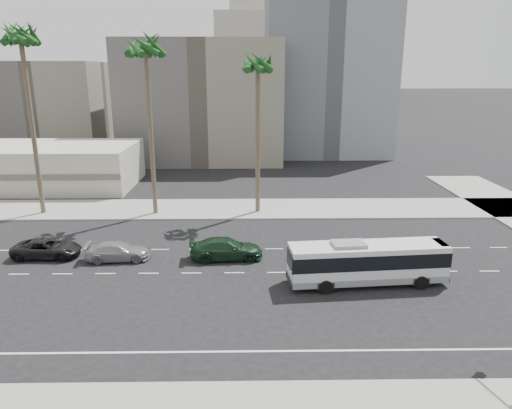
{
  "coord_description": "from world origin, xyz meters",
  "views": [
    {
      "loc": [
        -4.96,
        -29.94,
        13.62
      ],
      "look_at": [
        -4.43,
        4.0,
        3.83
      ],
      "focal_mm": 32.64,
      "sensor_mm": 36.0,
      "label": 1
    }
  ],
  "objects_px": {
    "car_a": "(226,249)",
    "palm_far": "(21,41)",
    "city_bus": "(367,262)",
    "car_c": "(47,248)",
    "palm_near": "(258,68)",
    "palm_mid": "(146,53)",
    "car_b": "(118,251)"
  },
  "relations": [
    {
      "from": "car_a",
      "to": "car_b",
      "type": "bearing_deg",
      "value": 87.09
    },
    {
      "from": "palm_mid",
      "to": "palm_far",
      "type": "xyz_separation_m",
      "value": [
        -11.1,
        0.27,
        1.01
      ]
    },
    {
      "from": "city_bus",
      "to": "palm_far",
      "type": "bearing_deg",
      "value": 145.14
    },
    {
      "from": "car_c",
      "to": "palm_near",
      "type": "height_order",
      "value": "palm_near"
    },
    {
      "from": "palm_near",
      "to": "city_bus",
      "type": "bearing_deg",
      "value": -67.0
    },
    {
      "from": "car_a",
      "to": "palm_far",
      "type": "xyz_separation_m",
      "value": [
        -18.59,
        11.63,
        15.39
      ]
    },
    {
      "from": "car_a",
      "to": "palm_far",
      "type": "distance_m",
      "value": 26.79
    },
    {
      "from": "car_c",
      "to": "palm_near",
      "type": "xyz_separation_m",
      "value": [
        16.17,
        11.27,
        13.16
      ]
    },
    {
      "from": "palm_far",
      "to": "car_c",
      "type": "bearing_deg",
      "value": -65.77
    },
    {
      "from": "car_a",
      "to": "palm_near",
      "type": "distance_m",
      "value": 17.79
    },
    {
      "from": "car_a",
      "to": "palm_near",
      "type": "relative_size",
      "value": 0.35
    },
    {
      "from": "palm_mid",
      "to": "palm_far",
      "type": "height_order",
      "value": "palm_far"
    },
    {
      "from": "palm_mid",
      "to": "palm_near",
      "type": "bearing_deg",
      "value": 2.39
    },
    {
      "from": "car_a",
      "to": "palm_far",
      "type": "bearing_deg",
      "value": 54.12
    },
    {
      "from": "city_bus",
      "to": "car_a",
      "type": "bearing_deg",
      "value": 149.77
    },
    {
      "from": "car_a",
      "to": "car_c",
      "type": "distance_m",
      "value": 13.59
    },
    {
      "from": "city_bus",
      "to": "palm_far",
      "type": "xyz_separation_m",
      "value": [
        -28.07,
        16.09,
        14.62
      ]
    },
    {
      "from": "palm_far",
      "to": "palm_mid",
      "type": "bearing_deg",
      "value": -1.37
    },
    {
      "from": "car_b",
      "to": "palm_far",
      "type": "xyz_separation_m",
      "value": [
        -10.5,
        11.76,
        15.5
      ]
    },
    {
      "from": "car_b",
      "to": "palm_near",
      "type": "distance_m",
      "value": 20.73
    },
    {
      "from": "palm_mid",
      "to": "car_a",
      "type": "bearing_deg",
      "value": -56.64
    },
    {
      "from": "car_b",
      "to": "car_c",
      "type": "bearing_deg",
      "value": 78.48
    },
    {
      "from": "city_bus",
      "to": "car_a",
      "type": "height_order",
      "value": "city_bus"
    },
    {
      "from": "palm_mid",
      "to": "car_b",
      "type": "bearing_deg",
      "value": -92.99
    },
    {
      "from": "city_bus",
      "to": "car_c",
      "type": "height_order",
      "value": "city_bus"
    },
    {
      "from": "city_bus",
      "to": "car_c",
      "type": "xyz_separation_m",
      "value": [
        -23.06,
        4.97,
        -0.87
      ]
    },
    {
      "from": "car_c",
      "to": "car_a",
      "type": "bearing_deg",
      "value": -92.01
    },
    {
      "from": "car_b",
      "to": "palm_near",
      "type": "xyz_separation_m",
      "value": [
        10.67,
        11.92,
        13.18
      ]
    },
    {
      "from": "city_bus",
      "to": "car_b",
      "type": "relative_size",
      "value": 2.25
    },
    {
      "from": "city_bus",
      "to": "car_a",
      "type": "xyz_separation_m",
      "value": [
        -9.48,
        4.46,
        -0.77
      ]
    },
    {
      "from": "city_bus",
      "to": "palm_mid",
      "type": "distance_m",
      "value": 26.9
    },
    {
      "from": "car_a",
      "to": "car_c",
      "type": "xyz_separation_m",
      "value": [
        -13.58,
        0.51,
        -0.09
      ]
    }
  ]
}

